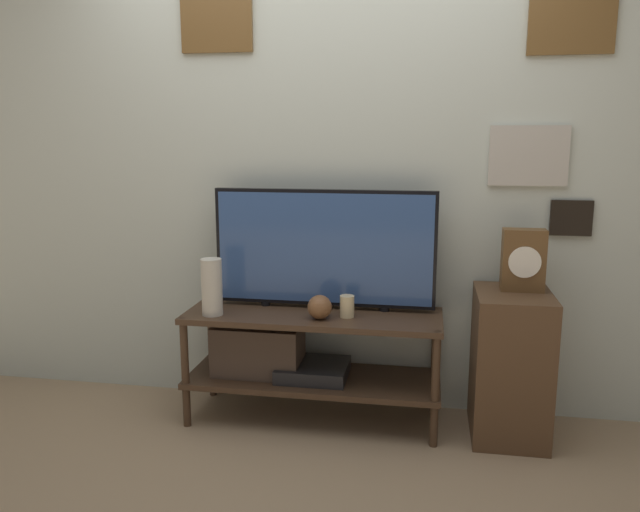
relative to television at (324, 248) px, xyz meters
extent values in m
plane|color=#997F60|center=(-0.04, -0.37, -0.90)|extent=(12.00, 12.00, 0.00)
cube|color=beige|center=(-0.04, 0.18, 0.45)|extent=(6.40, 0.06, 2.70)
cube|color=brown|center=(-0.59, 0.14, 1.18)|extent=(0.38, 0.02, 0.36)
cube|color=#2D2D33|center=(-0.59, 0.13, 1.18)|extent=(0.35, 0.01, 0.32)
cube|color=black|center=(1.23, 0.14, 0.17)|extent=(0.20, 0.02, 0.18)
cube|color=slate|center=(1.23, 0.13, 0.17)|extent=(0.17, 0.01, 0.14)
cube|color=#B7B2A8|center=(1.01, 0.14, 0.47)|extent=(0.38, 0.02, 0.30)
cube|color=#BCB299|center=(1.01, 0.13, 0.47)|extent=(0.35, 0.01, 0.26)
cube|color=#422D1E|center=(-0.04, -0.10, -0.34)|extent=(1.31, 0.45, 0.03)
cube|color=#422D1E|center=(-0.04, -0.10, -0.68)|extent=(1.31, 0.45, 0.03)
cylinder|color=#422D1E|center=(-0.67, -0.30, -0.61)|extent=(0.04, 0.04, 0.58)
cylinder|color=#422D1E|center=(0.59, -0.30, -0.61)|extent=(0.04, 0.04, 0.58)
cylinder|color=#422D1E|center=(-0.67, 0.10, -0.61)|extent=(0.04, 0.04, 0.58)
cylinder|color=#422D1E|center=(0.59, 0.10, -0.61)|extent=(0.04, 0.04, 0.58)
cube|color=black|center=(-0.04, -0.10, -0.63)|extent=(0.36, 0.32, 0.07)
cube|color=#47382D|center=(-0.34, -0.10, -0.53)|extent=(0.46, 0.25, 0.26)
cylinder|color=black|center=(-0.32, 0.00, -0.31)|extent=(0.05, 0.05, 0.02)
cylinder|color=black|center=(0.32, 0.00, -0.31)|extent=(0.05, 0.05, 0.02)
cube|color=black|center=(0.00, 0.00, 0.00)|extent=(1.16, 0.04, 0.61)
cube|color=#33518C|center=(0.00, -0.01, 0.00)|extent=(1.12, 0.01, 0.57)
sphere|color=brown|center=(0.01, -0.20, -0.26)|extent=(0.12, 0.12, 0.12)
cylinder|color=beige|center=(-0.54, -0.22, -0.18)|extent=(0.11, 0.11, 0.29)
cylinder|color=beige|center=(0.14, -0.14, -0.27)|extent=(0.07, 0.07, 0.11)
cube|color=#513823|center=(0.95, -0.10, -0.54)|extent=(0.36, 0.46, 0.73)
cube|color=brown|center=(0.99, -0.05, -0.02)|extent=(0.20, 0.10, 0.30)
cylinder|color=white|center=(0.99, -0.10, -0.02)|extent=(0.15, 0.01, 0.15)
camera|label=1|loc=(0.53, -3.13, 0.58)|focal=35.00mm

